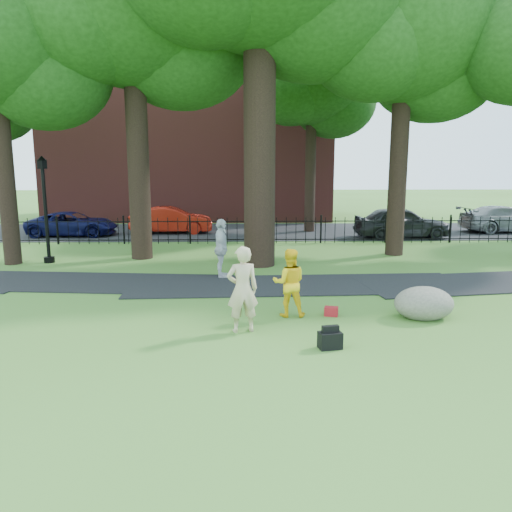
{
  "coord_description": "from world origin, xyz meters",
  "views": [
    {
      "loc": [
        -0.61,
        -10.63,
        3.6
      ],
      "look_at": [
        -0.26,
        2.0,
        1.26
      ],
      "focal_mm": 35.0,
      "sensor_mm": 36.0,
      "label": 1
    }
  ],
  "objects_px": {
    "woman": "(242,289)",
    "man": "(289,283)",
    "boulder": "(424,301)",
    "red_sedan": "(171,220)",
    "lamppost": "(46,211)"
  },
  "relations": [
    {
      "from": "woman",
      "to": "man",
      "type": "height_order",
      "value": "woman"
    },
    {
      "from": "man",
      "to": "boulder",
      "type": "height_order",
      "value": "man"
    },
    {
      "from": "man",
      "to": "woman",
      "type": "bearing_deg",
      "value": 47.08
    },
    {
      "from": "boulder",
      "to": "red_sedan",
      "type": "xyz_separation_m",
      "value": [
        -8.01,
        14.85,
        0.29
      ]
    },
    {
      "from": "boulder",
      "to": "red_sedan",
      "type": "relative_size",
      "value": 0.33
    },
    {
      "from": "boulder",
      "to": "lamppost",
      "type": "bearing_deg",
      "value": 148.34
    },
    {
      "from": "woman",
      "to": "lamppost",
      "type": "distance_m",
      "value": 10.71
    },
    {
      "from": "boulder",
      "to": "red_sedan",
      "type": "distance_m",
      "value": 16.87
    },
    {
      "from": "boulder",
      "to": "lamppost",
      "type": "distance_m",
      "value": 13.53
    },
    {
      "from": "man",
      "to": "lamppost",
      "type": "distance_m",
      "value": 10.77
    },
    {
      "from": "woman",
      "to": "lamppost",
      "type": "bearing_deg",
      "value": -58.74
    },
    {
      "from": "red_sedan",
      "to": "lamppost",
      "type": "bearing_deg",
      "value": 153.62
    },
    {
      "from": "woman",
      "to": "man",
      "type": "bearing_deg",
      "value": -146.22
    },
    {
      "from": "woman",
      "to": "lamppost",
      "type": "xyz_separation_m",
      "value": [
        -7.16,
        7.92,
        0.96
      ]
    },
    {
      "from": "man",
      "to": "red_sedan",
      "type": "height_order",
      "value": "man"
    }
  ]
}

